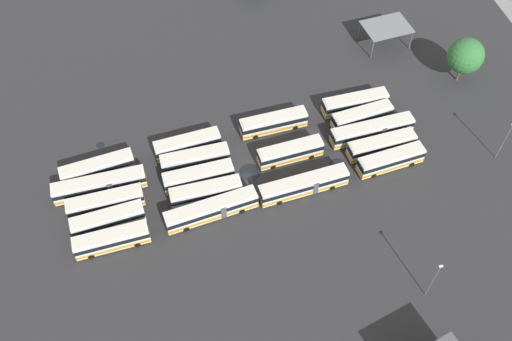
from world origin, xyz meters
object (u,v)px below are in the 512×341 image
Objects in this scene: bus_row1_slot4 at (304,185)px; bus_row3_slot2 at (105,202)px; bus_row0_slot2 at (372,130)px; bus_row3_slot3 at (108,220)px; bus_row1_slot0 at (273,123)px; bus_row2_slot3 at (206,192)px; bus_row0_slot4 at (391,160)px; bus_row2_slot4 at (212,209)px; bus_row0_slot0 at (355,103)px; bus_row0_slot1 at (362,116)px; bus_row3_slot0 at (98,168)px; maintenance_shelter at (387,27)px; tree_west_edge at (466,56)px; bus_row1_slot2 at (290,152)px; bus_row3_slot4 at (112,240)px; bus_row3_slot1 at (100,185)px; bus_row2_slot2 at (199,176)px; lamp_post_near_entrance at (505,140)px; bus_row2_slot0 at (187,144)px; lamp_post_by_building at (433,280)px; bus_row0_slot3 at (381,145)px; bus_row2_slot1 at (195,159)px.

bus_row3_slot2 is (31.73, -3.33, -0.00)m from bus_row1_slot4.
bus_row0_slot2 is 47.15m from bus_row3_slot3.
bus_row1_slot0 is 18.73m from bus_row2_slot3.
bus_row2_slot4 is (31.06, 3.44, 0.00)m from bus_row0_slot4.
bus_row0_slot1 is (-0.16, 3.50, -0.00)m from bus_row0_slot0.
bus_row3_slot3 is (-1.15, 10.59, -0.00)m from bus_row3_slot0.
bus_row3_slot0 is 1.26× the size of maintenance_shelter.
tree_west_edge is at bearing 128.05° from maintenance_shelter.
bus_row3_slot0 is at bearing -6.07° from bus_row1_slot2.
bus_row1_slot2 is 32.53m from bus_row3_slot4.
bus_row3_slot1 is 69.47m from tree_west_edge.
lamp_post_near_entrance is at bearing 173.95° from bus_row2_slot2.
bus_row0_slot1 is 0.75× the size of bus_row1_slot4.
bus_row3_slot4 is (14.66, 9.03, -0.00)m from bus_row2_slot2.
bus_row0_slot0 is at bearing -149.33° from bus_row2_slot4.
bus_row0_slot1 and bus_row3_slot4 have the same top height.
bus_row2_slot0 is 45.28m from lamp_post_by_building.
lamp_post_by_building is at bearing 111.74° from bus_row1_slot0.
bus_row3_slot0 is 0.82× the size of bus_row3_slot1.
bus_row1_slot0 is 1.06× the size of bus_row3_slot3.
maintenance_shelter is 1.05× the size of tree_west_edge.
bus_row1_slot4 is 31.91m from bus_row3_slot2.
tree_west_edge is (-10.23, 13.07, 1.89)m from maintenance_shelter.
bus_row0_slot3 is 1.04× the size of bus_row2_slot1.
bus_row0_slot3 is 1.03× the size of bus_row2_slot2.
bus_row2_slot4 is at bearing -35.47° from lamp_post_by_building.
lamp_post_by_building reaches higher than bus_row2_slot0.
bus_row0_slot1 is 31.39m from bus_row2_slot2.
bus_row0_slot3 is 1.03× the size of bus_row0_slot4.
tree_west_edge reaches higher than bus_row3_slot4.
tree_west_edge is (-66.99, -22.92, 4.27)m from bus_row3_slot4.
lamp_post_by_building reaches higher than bus_row2_slot3.
bus_row0_slot2 is 17.40m from bus_row1_slot0.
bus_row2_slot4 is at bearing 5.76° from bus_row1_slot4.
bus_row2_slot4 is (-1.06, 6.82, 0.00)m from bus_row2_slot2.
bus_row1_slot4 is 31.50m from bus_row3_slot3.
bus_row1_slot0 is (16.54, -5.41, -0.00)m from bus_row0_slot2.
bus_row2_slot0 is at bearing -147.65° from bus_row3_slot2.
bus_row1_slot2 is at bearing 19.87° from bus_row0_slot1.
bus_row0_slot3 is at bearing 68.86° from maintenance_shelter.
bus_row1_slot2 and bus_row1_slot4 have the same top height.
bus_row3_slot2 is at bearing 97.31° from bus_row3_slot0.
bus_row0_slot4 and bus_row1_slot0 have the same top height.
lamp_post_near_entrance is at bearing 155.33° from bus_row0_slot2.
bus_row0_slot1 is 0.98× the size of bus_row2_slot0.
bus_row1_slot2 and bus_row2_slot2 have the same top height.
lamp_post_by_building reaches higher than bus_row3_slot2.
bus_row3_slot1 is at bearing -1.99° from bus_row0_slot3.
bus_row0_slot3 is at bearing -15.83° from lamp_post_near_entrance.
bus_row1_slot2 is 38.52m from tree_west_edge.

